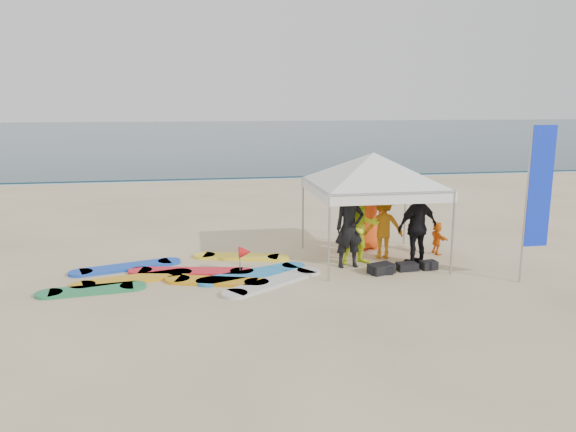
# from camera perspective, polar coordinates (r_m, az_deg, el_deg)

# --- Properties ---
(ground) EXTENTS (120.00, 120.00, 0.00)m
(ground) POSITION_cam_1_polar(r_m,az_deg,el_deg) (11.12, 3.79, -8.68)
(ground) COLOR beige
(ground) RESTS_ON ground
(ocean) EXTENTS (160.00, 84.00, 0.08)m
(ocean) POSITION_cam_1_polar(r_m,az_deg,el_deg) (70.28, -7.98, 8.33)
(ocean) COLOR #0C2633
(ocean) RESTS_ON ground
(shoreline_foam) EXTENTS (160.00, 1.20, 0.01)m
(shoreline_foam) POSITION_cam_1_polar(r_m,az_deg,el_deg) (28.70, -4.85, 3.81)
(shoreline_foam) COLOR silver
(shoreline_foam) RESTS_ON ground
(person_black_a) EXTENTS (0.72, 0.50, 1.89)m
(person_black_a) POSITION_cam_1_polar(r_m,az_deg,el_deg) (13.20, 6.25, -1.20)
(person_black_a) COLOR black
(person_black_a) RESTS_ON ground
(person_yellow) EXTENTS (0.98, 0.80, 1.87)m
(person_yellow) POSITION_cam_1_polar(r_m,az_deg,el_deg) (13.47, 7.40, -1.01)
(person_yellow) COLOR #DDF522
(person_yellow) RESTS_ON ground
(person_orange_a) EXTENTS (1.08, 0.68, 1.60)m
(person_orange_a) POSITION_cam_1_polar(r_m,az_deg,el_deg) (14.13, 9.63, -1.04)
(person_orange_a) COLOR #C77311
(person_orange_a) RESTS_ON ground
(person_black_b) EXTENTS (1.18, 0.75, 1.87)m
(person_black_b) POSITION_cam_1_polar(r_m,az_deg,el_deg) (13.63, 13.02, -1.06)
(person_black_b) COLOR black
(person_black_b) RESTS_ON ground
(person_orange_b) EXTENTS (1.04, 0.81, 1.89)m
(person_orange_b) POSITION_cam_1_polar(r_m,az_deg,el_deg) (14.85, 8.16, 0.18)
(person_orange_b) COLOR #F64E15
(person_orange_b) RESTS_ON ground
(person_seated) EXTENTS (0.27, 0.78, 0.84)m
(person_seated) POSITION_cam_1_polar(r_m,az_deg,el_deg) (14.85, 14.91, -2.17)
(person_seated) COLOR orange
(person_seated) RESTS_ON ground
(canopy_tent) EXTENTS (4.02, 4.02, 3.03)m
(canopy_tent) POSITION_cam_1_polar(r_m,az_deg,el_deg) (13.56, 8.70, 6.34)
(canopy_tent) COLOR #A5A5A8
(canopy_tent) RESTS_ON ground
(feather_flag) EXTENTS (0.59, 0.04, 3.47)m
(feather_flag) POSITION_cam_1_polar(r_m,az_deg,el_deg) (12.95, 24.09, 2.55)
(feather_flag) COLOR #A5A5A8
(feather_flag) RESTS_ON ground
(marker_pennant) EXTENTS (0.28, 0.28, 0.64)m
(marker_pennant) POSITION_cam_1_polar(r_m,az_deg,el_deg) (12.76, -4.39, -3.69)
(marker_pennant) COLOR #A5A5A8
(marker_pennant) RESTS_ON ground
(gear_pile) EXTENTS (1.71, 0.54, 0.22)m
(gear_pile) POSITION_cam_1_polar(r_m,az_deg,el_deg) (13.15, 10.71, -5.20)
(gear_pile) COLOR black
(gear_pile) RESTS_ON ground
(surfboard_spread) EXTENTS (5.68, 3.49, 0.07)m
(surfboard_spread) POSITION_cam_1_polar(r_m,az_deg,el_deg) (12.82, -9.50, -5.88)
(surfboard_spread) COLOR #227F49
(surfboard_spread) RESTS_ON ground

